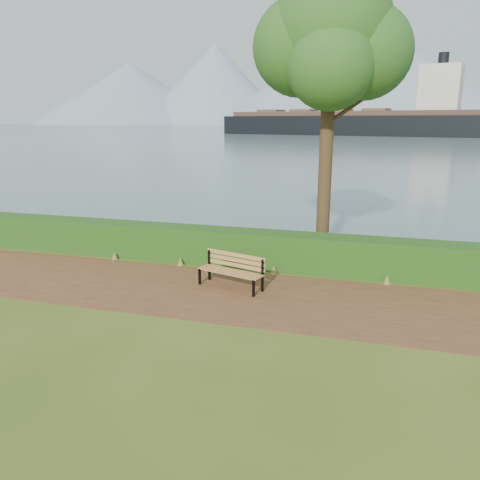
% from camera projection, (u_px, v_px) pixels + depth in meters
% --- Properties ---
extents(ground, '(140.00, 140.00, 0.00)m').
position_uv_depth(ground, '(190.00, 294.00, 11.06)').
color(ground, '#3E5217').
rests_on(ground, ground).
extents(path, '(40.00, 3.40, 0.01)m').
position_uv_depth(path, '(194.00, 290.00, 11.33)').
color(path, '#50301B').
rests_on(path, ground).
extents(hedge, '(32.00, 0.85, 1.00)m').
position_uv_depth(hedge, '(223.00, 246.00, 13.35)').
color(hedge, '#194714').
rests_on(hedge, ground).
extents(water, '(700.00, 510.00, 0.00)m').
position_uv_depth(water, '(370.00, 128.00, 253.02)').
color(water, '#425E6A').
rests_on(water, ground).
extents(mountains, '(585.00, 190.00, 70.00)m').
position_uv_depth(mountains, '(364.00, 90.00, 384.49)').
color(mountains, gray).
rests_on(mountains, ground).
extents(bench, '(1.75, 0.94, 0.84)m').
position_uv_depth(bench, '(232.00, 268.00, 11.43)').
color(bench, black).
rests_on(bench, ground).
extents(tree, '(4.28, 3.58, 8.23)m').
position_uv_depth(tree, '(331.00, 38.00, 12.47)').
color(tree, '#382217').
rests_on(tree, ground).
extents(cargo_ship, '(71.08, 27.88, 21.40)m').
position_uv_depth(cargo_ship, '(356.00, 123.00, 123.66)').
color(cargo_ship, black).
rests_on(cargo_ship, ground).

